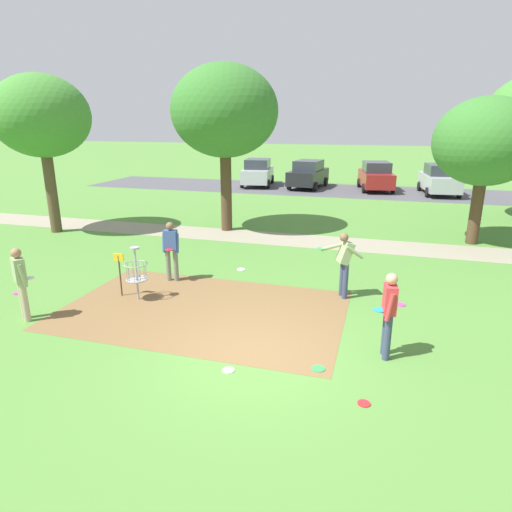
% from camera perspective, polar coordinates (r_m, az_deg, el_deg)
% --- Properties ---
extents(ground_plane, '(160.00, 160.00, 0.00)m').
position_cam_1_polar(ground_plane, '(8.77, -0.47, -12.88)').
color(ground_plane, '#518438').
extents(dirt_tee_pad, '(6.71, 4.29, 0.01)m').
position_cam_1_polar(dirt_tee_pad, '(10.82, -6.86, -6.91)').
color(dirt_tee_pad, brown).
rests_on(dirt_tee_pad, ground).
extents(disc_golf_basket, '(0.98, 0.58, 1.39)m').
position_cam_1_polar(disc_golf_basket, '(11.52, -15.44, -1.89)').
color(disc_golf_basket, '#9E9EA3').
rests_on(disc_golf_basket, ground).
extents(player_foreground_watching, '(1.17, 0.49, 1.71)m').
position_cam_1_polar(player_foreground_watching, '(11.39, 11.35, -0.59)').
color(player_foreground_watching, '#384260').
rests_on(player_foreground_watching, ground).
extents(player_throwing, '(0.48, 0.45, 1.71)m').
position_cam_1_polar(player_throwing, '(11.20, -28.15, -2.75)').
color(player_throwing, tan).
rests_on(player_throwing, ground).
extents(player_waiting_left, '(0.49, 0.43, 1.71)m').
position_cam_1_polar(player_waiting_left, '(12.57, -10.93, 1.02)').
color(player_waiting_left, slate).
rests_on(player_waiting_left, ground).
extents(player_waiting_right, '(0.42, 0.49, 1.71)m').
position_cam_1_polar(player_waiting_right, '(8.70, 16.78, -6.77)').
color(player_waiting_right, '#384260').
rests_on(player_waiting_right, ground).
extents(frisbee_near_basket, '(0.22, 0.22, 0.02)m').
position_cam_1_polar(frisbee_near_basket, '(13.32, -28.49, -4.24)').
color(frisbee_near_basket, '#E53D99').
rests_on(frisbee_near_basket, ground).
extents(frisbee_by_tee, '(0.21, 0.21, 0.02)m').
position_cam_1_polar(frisbee_by_tee, '(7.70, 13.78, -18.02)').
color(frisbee_by_tee, red).
rests_on(frisbee_by_tee, ground).
extents(frisbee_mid_grass, '(0.25, 0.25, 0.02)m').
position_cam_1_polar(frisbee_mid_grass, '(13.55, -1.94, -1.74)').
color(frisbee_mid_grass, white).
rests_on(frisbee_mid_grass, ground).
extents(frisbee_far_left, '(0.22, 0.22, 0.02)m').
position_cam_1_polar(frisbee_far_left, '(8.34, -3.59, -14.53)').
color(frisbee_far_left, white).
rests_on(frisbee_far_left, ground).
extents(frisbee_far_right, '(0.25, 0.25, 0.02)m').
position_cam_1_polar(frisbee_far_right, '(8.45, 8.07, -14.22)').
color(frisbee_far_right, green).
rests_on(frisbee_far_right, ground).
extents(frisbee_scattered_a, '(0.24, 0.24, 0.02)m').
position_cam_1_polar(frisbee_scattered_a, '(11.58, 18.19, -5.98)').
color(frisbee_scattered_a, '#E53D99').
rests_on(frisbee_scattered_a, ground).
extents(tree_mid_left, '(3.60, 3.60, 5.22)m').
position_cam_1_polar(tree_mid_left, '(17.82, 27.61, 12.90)').
color(tree_mid_left, '#4C3823').
rests_on(tree_mid_left, ground).
extents(tree_mid_center, '(3.66, 3.66, 6.11)m').
position_cam_1_polar(tree_mid_center, '(19.50, -26.01, 15.84)').
color(tree_mid_center, brown).
rests_on(tree_mid_center, ground).
extents(tree_mid_right, '(4.18, 4.18, 6.52)m').
position_cam_1_polar(tree_mid_right, '(18.04, -4.08, 18.10)').
color(tree_mid_right, '#4C3823').
rests_on(tree_mid_right, ground).
extents(parking_lot_strip, '(36.00, 6.00, 0.01)m').
position_cam_1_polar(parking_lot_strip, '(29.71, 12.10, 8.24)').
color(parking_lot_strip, '#4C4C51').
rests_on(parking_lot_strip, ground).
extents(parked_car_leftmost, '(2.43, 4.42, 1.84)m').
position_cam_1_polar(parked_car_leftmost, '(31.40, 0.22, 10.77)').
color(parked_car_leftmost, '#B2B7BC').
rests_on(parked_car_leftmost, ground).
extents(parked_car_center_left, '(2.34, 4.38, 1.84)m').
position_cam_1_polar(parked_car_center_left, '(30.52, 6.77, 10.47)').
color(parked_car_center_left, black).
rests_on(parked_car_center_left, ground).
extents(parked_car_center_right, '(2.54, 4.46, 1.84)m').
position_cam_1_polar(parked_car_center_right, '(30.26, 15.24, 9.94)').
color(parked_car_center_right, maroon).
rests_on(parked_car_center_right, ground).
extents(parked_car_rightmost, '(2.35, 4.39, 1.84)m').
position_cam_1_polar(parked_car_rightmost, '(29.79, 22.65, 9.13)').
color(parked_car_rightmost, '#B2B7BC').
rests_on(parked_car_rightmost, ground).
extents(gravel_path, '(40.00, 1.91, 0.00)m').
position_cam_1_polar(gravel_path, '(16.83, 8.30, 1.83)').
color(gravel_path, gray).
rests_on(gravel_path, ground).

